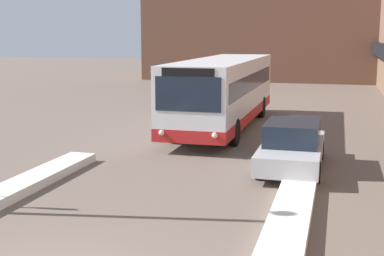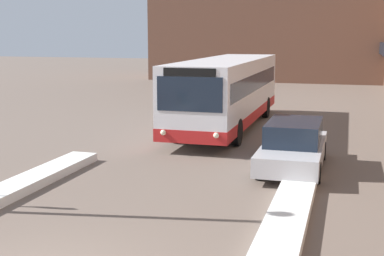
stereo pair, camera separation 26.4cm
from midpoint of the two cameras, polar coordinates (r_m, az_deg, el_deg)
The scene contains 3 objects.
snow_bank_right at distance 12.19m, azimuth 10.77°, elevation -9.45°, with size 0.90×9.22×0.27m.
city_bus at distance 23.74m, azimuth 4.09°, elevation 3.97°, with size 2.67×11.81×3.07m.
parked_car_front at distance 16.94m, azimuth 11.22°, elevation -1.82°, with size 1.85×4.82×1.49m.
Camera 2 is at (4.75, -7.03, 4.16)m, focal length 50.00 mm.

